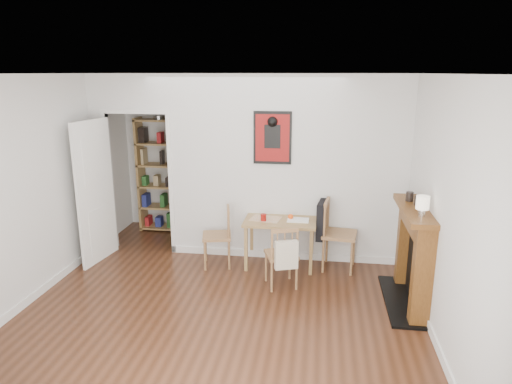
% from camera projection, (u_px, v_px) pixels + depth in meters
% --- Properties ---
extents(ground, '(5.20, 5.20, 0.00)m').
position_uv_depth(ground, '(225.00, 300.00, 5.41)').
color(ground, '#4D2A19').
rests_on(ground, ground).
extents(room_shell, '(5.20, 5.20, 5.20)m').
position_uv_depth(room_shell, '(251.00, 170.00, 6.35)').
color(room_shell, silver).
rests_on(room_shell, ground).
extents(dining_table, '(0.97, 0.62, 0.66)m').
position_uv_depth(dining_table, '(280.00, 225.00, 6.24)').
color(dining_table, '#A37B4C').
rests_on(dining_table, ground).
extents(chair_left, '(0.50, 0.50, 0.85)m').
position_uv_depth(chair_left, '(217.00, 237.00, 6.28)').
color(chair_left, '#A17B4B').
rests_on(chair_left, ground).
extents(chair_right, '(0.60, 0.54, 0.97)m').
position_uv_depth(chair_right, '(338.00, 234.00, 6.16)').
color(chair_right, '#A17B4B').
rests_on(chair_right, ground).
extents(chair_front, '(0.52, 0.55, 0.81)m').
position_uv_depth(chair_front, '(281.00, 255.00, 5.66)').
color(chair_front, '#A17B4B').
rests_on(chair_front, ground).
extents(bookshelf, '(0.80, 0.32, 1.90)m').
position_uv_depth(bookshelf, '(163.00, 176.00, 7.61)').
color(bookshelf, '#A37B4C').
rests_on(bookshelf, ground).
extents(fireplace, '(0.45, 1.25, 1.16)m').
position_uv_depth(fireplace, '(415.00, 253.00, 5.19)').
color(fireplace, brown).
rests_on(fireplace, ground).
extents(red_glass, '(0.08, 0.08, 0.10)m').
position_uv_depth(red_glass, '(263.00, 217.00, 6.16)').
color(red_glass, maroon).
rests_on(red_glass, dining_table).
extents(orange_fruit, '(0.07, 0.07, 0.07)m').
position_uv_depth(orange_fruit, '(291.00, 217.00, 6.23)').
color(orange_fruit, '#FA4D0D').
rests_on(orange_fruit, dining_table).
extents(placemat, '(0.45, 0.37, 0.00)m').
position_uv_depth(placemat, '(266.00, 219.00, 6.26)').
color(placemat, beige).
rests_on(placemat, dining_table).
extents(notebook, '(0.29, 0.21, 0.01)m').
position_uv_depth(notebook, '(298.00, 220.00, 6.19)').
color(notebook, white).
rests_on(notebook, dining_table).
extents(mantel_lamp, '(0.14, 0.14, 0.22)m').
position_uv_depth(mantel_lamp, '(423.00, 204.00, 4.72)').
color(mantel_lamp, silver).
rests_on(mantel_lamp, fireplace).
extents(ceramic_jar_a, '(0.09, 0.09, 0.11)m').
position_uv_depth(ceramic_jar_a, '(419.00, 201.00, 5.13)').
color(ceramic_jar_a, black).
rests_on(ceramic_jar_a, fireplace).
extents(ceramic_jar_b, '(0.09, 0.09, 0.11)m').
position_uv_depth(ceramic_jar_b, '(410.00, 196.00, 5.30)').
color(ceramic_jar_b, black).
rests_on(ceramic_jar_b, fireplace).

